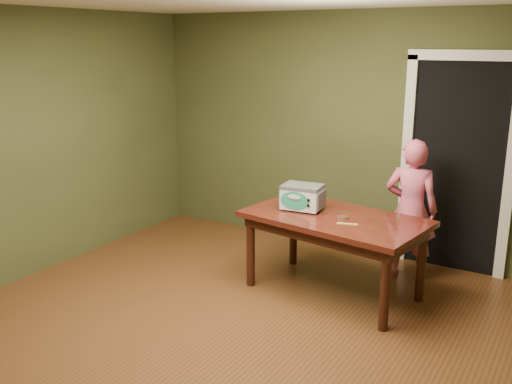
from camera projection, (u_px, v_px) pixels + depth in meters
floor at (206, 337)px, 4.54m from camera, size 5.00×5.00×0.00m
room_shell at (200, 124)px, 4.09m from camera, size 4.52×5.02×2.61m
doorway at (463, 163)px, 5.91m from camera, size 1.10×0.66×2.25m
dining_table at (334, 227)px, 5.17m from camera, size 1.71×1.11×0.75m
toy_oven at (302, 196)px, 5.31m from camera, size 0.41×0.30×0.24m
baking_pan at (343, 217)px, 5.07m from camera, size 0.10×0.10×0.02m
spatula at (347, 224)px, 4.92m from camera, size 0.18×0.08×0.01m
child at (411, 210)px, 5.53m from camera, size 0.54×0.39×1.39m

